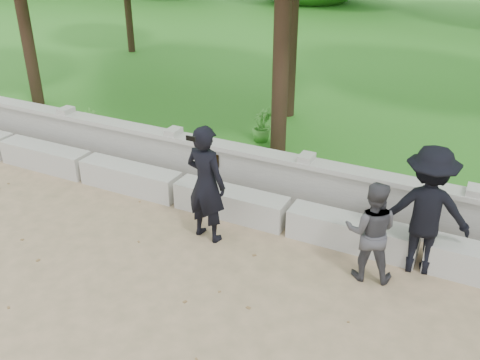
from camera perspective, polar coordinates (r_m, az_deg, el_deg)
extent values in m
plane|color=tan|center=(7.94, -13.96, -8.23)|extent=(80.00, 80.00, 0.00)
cube|color=#2B751C|center=(19.79, 13.11, 13.53)|extent=(40.00, 22.00, 0.25)
cube|color=beige|center=(10.90, -20.02, 2.30)|extent=(1.90, 0.45, 0.45)
cube|color=beige|center=(9.63, -11.61, 0.20)|extent=(1.90, 0.45, 0.45)
cube|color=beige|center=(8.65, -1.00, -2.45)|extent=(1.90, 0.45, 0.45)
cube|color=beige|center=(8.05, 11.80, -5.52)|extent=(1.90, 0.45, 0.45)
cube|color=#B4B2AA|center=(9.55, -4.40, 1.68)|extent=(12.50, 0.25, 0.82)
cube|color=beige|center=(9.36, -4.50, 4.17)|extent=(12.50, 0.35, 0.08)
cube|color=black|center=(9.21, -3.28, 2.18)|extent=(0.36, 0.02, 0.24)
imported|color=black|center=(7.77, -3.64, -0.41)|extent=(0.72, 0.53, 1.81)
cube|color=black|center=(7.14, -5.29, 4.43)|extent=(0.14, 0.04, 0.07)
imported|color=#3D3D41|center=(7.21, 13.79, -5.34)|extent=(0.78, 0.67, 1.42)
imported|color=black|center=(7.46, 19.23, -3.12)|extent=(1.30, 0.91, 1.83)
cylinder|color=#382619|center=(13.51, -22.13, 15.98)|extent=(0.28, 0.28, 4.18)
cylinder|color=#382619|center=(11.84, 5.50, 17.73)|extent=(0.32, 0.32, 4.71)
cylinder|color=#382619|center=(9.79, 4.47, 15.07)|extent=(0.30, 0.30, 4.44)
imported|color=#438E30|center=(11.74, -15.60, 6.18)|extent=(0.31, 0.33, 0.51)
imported|color=#438E30|center=(10.93, 2.66, 6.02)|extent=(0.35, 0.41, 0.65)
imported|color=#438E30|center=(10.80, 2.27, 5.82)|extent=(0.50, 0.50, 0.67)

